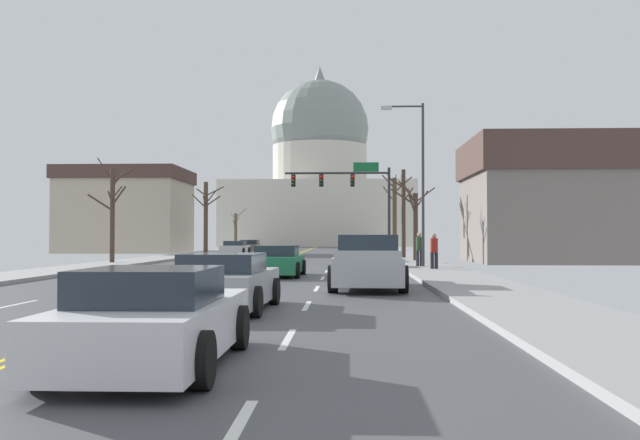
# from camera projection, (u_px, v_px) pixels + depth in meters

# --- Properties ---
(ground) EXTENTS (20.00, 180.00, 0.20)m
(ground) POSITION_uv_depth(u_px,v_px,m) (261.00, 267.00, 35.16)
(ground) COLOR #48484D
(signal_gantry) EXTENTS (7.91, 0.41, 7.01)m
(signal_gantry) POSITION_uv_depth(u_px,v_px,m) (352.00, 188.00, 51.20)
(signal_gantry) COLOR #28282D
(signal_gantry) RESTS_ON ground
(street_lamp_right) EXTENTS (2.15, 0.24, 8.06)m
(street_lamp_right) POSITION_uv_depth(u_px,v_px,m) (417.00, 170.00, 33.71)
(street_lamp_right) COLOR #333338
(street_lamp_right) RESTS_ON ground
(capitol_building) EXTENTS (29.72, 22.58, 29.51)m
(capitol_building) POSITION_uv_depth(u_px,v_px,m) (320.00, 180.00, 111.77)
(capitol_building) COLOR beige
(capitol_building) RESTS_ON ground
(sedan_near_00) EXTENTS (2.02, 4.48, 1.25)m
(sedan_near_00) POSITION_uv_depth(u_px,v_px,m) (357.00, 251.00, 47.79)
(sedan_near_00) COLOR #9EA3A8
(sedan_near_00) RESTS_ON ground
(sedan_near_01) EXTENTS (2.04, 4.53, 1.24)m
(sedan_near_01) POSITION_uv_depth(u_px,v_px,m) (359.00, 253.00, 41.44)
(sedan_near_01) COLOR #1E7247
(sedan_near_01) RESTS_ON ground
(sedan_near_02) EXTENTS (2.04, 4.41, 1.21)m
(sedan_near_02) POSITION_uv_depth(u_px,v_px,m) (359.00, 257.00, 34.30)
(sedan_near_02) COLOR #1E7247
(sedan_near_02) RESTS_ON ground
(sedan_near_03) EXTENTS (2.11, 4.33, 1.26)m
(sedan_near_03) POSITION_uv_depth(u_px,v_px,m) (278.00, 262.00, 27.74)
(sedan_near_03) COLOR #1E7247
(sedan_near_03) RESTS_ON ground
(pickup_truck_near_04) EXTENTS (2.43, 5.30, 1.68)m
(pickup_truck_near_04) POSITION_uv_depth(u_px,v_px,m) (368.00, 265.00, 21.41)
(pickup_truck_near_04) COLOR #ADB2B7
(pickup_truck_near_04) RESTS_ON ground
(sedan_near_05) EXTENTS (2.16, 4.30, 1.26)m
(sedan_near_05) POSITION_uv_depth(u_px,v_px,m) (225.00, 283.00, 15.15)
(sedan_near_05) COLOR #9EA3A8
(sedan_near_05) RESTS_ON ground
(sedan_near_06) EXTENTS (1.97, 4.24, 1.26)m
(sedan_near_06) POSITION_uv_depth(u_px,v_px,m) (154.00, 320.00, 8.64)
(sedan_near_06) COLOR silver
(sedan_near_06) RESTS_ON ground
(sedan_oncoming_00) EXTENTS (2.19, 4.55, 1.20)m
(sedan_oncoming_00) POSITION_uv_depth(u_px,v_px,m) (235.00, 248.00, 58.63)
(sedan_oncoming_00) COLOR silver
(sedan_oncoming_00) RESTS_ON ground
(sedan_oncoming_01) EXTENTS (2.05, 4.61, 1.23)m
(sedan_oncoming_01) POSITION_uv_depth(u_px,v_px,m) (250.00, 247.00, 66.68)
(sedan_oncoming_01) COLOR #6B6056
(sedan_oncoming_01) RESTS_ON ground
(flank_building_00) EXTENTS (11.60, 10.07, 8.18)m
(flank_building_00) POSITION_uv_depth(u_px,v_px,m) (127.00, 210.00, 66.98)
(flank_building_00) COLOR #B2A38E
(flank_building_00) RESTS_ON ground
(flank_building_01) EXTENTS (11.95, 9.71, 7.61)m
(flank_building_01) POSITION_uv_depth(u_px,v_px,m) (564.00, 200.00, 42.59)
(flank_building_01) COLOR slate
(flank_building_01) RESTS_ON ground
(bare_tree_00) EXTENTS (1.52, 1.91, 6.10)m
(bare_tree_00) POSITION_uv_depth(u_px,v_px,m) (403.00, 210.00, 47.30)
(bare_tree_00) COLOR #423328
(bare_tree_00) RESTS_ON ground
(bare_tree_01) EXTENTS (2.91, 2.63, 5.94)m
(bare_tree_01) POSITION_uv_depth(u_px,v_px,m) (113.00, 210.00, 38.98)
(bare_tree_01) COLOR #423328
(bare_tree_01) RESTS_ON ground
(bare_tree_02) EXTENTS (2.66, 1.93, 4.90)m
(bare_tree_02) POSITION_uv_depth(u_px,v_px,m) (414.00, 220.00, 41.97)
(bare_tree_02) COLOR #423328
(bare_tree_02) RESTS_ON ground
(bare_tree_03) EXTENTS (2.84, 1.85, 6.25)m
(bare_tree_03) POSITION_uv_depth(u_px,v_px,m) (206.00, 215.00, 60.18)
(bare_tree_03) COLOR #4C3D2D
(bare_tree_03) RESTS_ON ground
(bare_tree_04) EXTENTS (2.61, 1.56, 6.97)m
(bare_tree_04) POSITION_uv_depth(u_px,v_px,m) (394.00, 213.00, 58.17)
(bare_tree_04) COLOR #4C3D2D
(bare_tree_04) RESTS_ON ground
(bare_tree_05) EXTENTS (1.83, 1.86, 4.80)m
(bare_tree_05) POSITION_uv_depth(u_px,v_px,m) (236.00, 230.00, 82.09)
(bare_tree_05) COLOR brown
(bare_tree_05) RESTS_ON ground
(pedestrian_00) EXTENTS (0.35, 0.34, 1.67)m
(pedestrian_00) POSITION_uv_depth(u_px,v_px,m) (419.00, 248.00, 33.93)
(pedestrian_00) COLOR #33333D
(pedestrian_00) RESTS_ON ground
(pedestrian_01) EXTENTS (0.35, 0.34, 1.62)m
(pedestrian_01) POSITION_uv_depth(u_px,v_px,m) (434.00, 249.00, 31.24)
(pedestrian_01) COLOR black
(pedestrian_01) RESTS_ON ground
(bicycle_parked) EXTENTS (0.12, 1.77, 0.85)m
(bicycle_parked) POSITION_uv_depth(u_px,v_px,m) (422.00, 257.00, 38.08)
(bicycle_parked) COLOR black
(bicycle_parked) RESTS_ON ground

